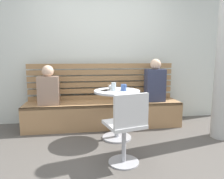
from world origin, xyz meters
The scene contains 13 objects.
ground centered at (0.00, 0.00, 0.00)m, with size 8.00×8.00×0.00m, color #514C47.
back_wall centered at (0.00, 1.64, 1.45)m, with size 5.20×0.10×2.90m, color silver.
booth_bench centered at (0.00, 1.20, 0.22)m, with size 2.70×0.52×0.44m.
booth_backrest centered at (0.00, 1.44, 0.78)m, with size 2.65×0.04×0.67m.
cafe_table centered at (0.14, 0.63, 0.52)m, with size 0.68×0.68×0.74m.
white_chair centered at (0.11, -0.18, 0.46)m, with size 0.49×0.49×0.85m.
person_adult centered at (0.92, 1.19, 0.78)m, with size 0.34×0.22×0.75m.
person_child_left centered at (-0.92, 1.17, 0.73)m, with size 0.34×0.22×0.65m.
cup_ceramic_white centered at (0.07, 0.71, 0.78)m, with size 0.08×0.08×0.07m, color white.
cup_mug_blue centered at (0.23, 0.58, 0.79)m, with size 0.08×0.08×0.10m, color #3D5B9E.
cup_glass_tall centered at (0.09, 0.61, 0.80)m, with size 0.07×0.07×0.12m, color silver.
plate_small centered at (0.25, 0.75, 0.75)m, with size 0.17×0.17×0.01m, color white.
phone_on_table centered at (-0.03, 0.65, 0.74)m, with size 0.07×0.14×0.01m, color black.
Camera 1 is at (-0.37, -2.38, 1.24)m, focal length 33.66 mm.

